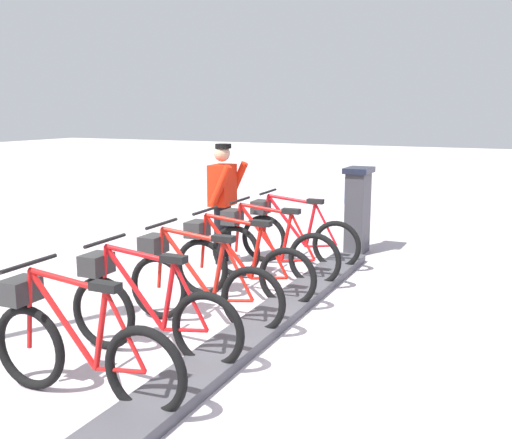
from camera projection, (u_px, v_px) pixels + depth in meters
name	position (u px, v px, depth m)	size (l,w,h in m)	color
ground_plane	(263.00, 328.00, 5.78)	(60.00, 60.00, 0.00)	#BAACB2
dock_rail_base	(263.00, 323.00, 5.77)	(0.44, 5.91, 0.10)	#47474C
payment_kiosk	(358.00, 209.00, 8.74)	(0.36, 0.52, 1.28)	#38383D
bike_docked_0	(294.00, 235.00, 8.05)	(1.72, 0.54, 1.02)	black
bike_docked_1	(269.00, 248.00, 7.30)	(1.72, 0.54, 1.02)	black
bike_docked_2	(237.00, 264.00, 6.54)	(1.72, 0.54, 1.02)	black
bike_docked_3	(197.00, 284.00, 5.79)	(1.72, 0.54, 1.02)	black
bike_docked_4	(146.00, 310.00, 5.03)	(1.72, 0.54, 1.02)	black
bike_docked_5	(76.00, 345.00, 4.27)	(1.72, 0.54, 1.02)	black
worker_near_rack	(223.00, 199.00, 8.07)	(0.47, 0.63, 1.66)	white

